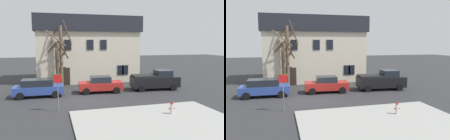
# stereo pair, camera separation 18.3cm
# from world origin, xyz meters

# --- Properties ---
(ground_plane) EXTENTS (120.00, 120.00, 0.00)m
(ground_plane) POSITION_xyz_m (0.00, 0.00, 0.00)
(ground_plane) COLOR #2D2D30
(sidewalk_slab) EXTENTS (10.45, 7.84, 0.12)m
(sidewalk_slab) POSITION_xyz_m (3.60, -7.31, 0.06)
(sidewalk_slab) COLOR #999993
(sidewalk_slab) RESTS_ON ground_plane
(building_main) EXTENTS (13.28, 7.49, 8.37)m
(building_main) POSITION_xyz_m (1.91, 10.81, 4.27)
(building_main) COLOR beige
(building_main) RESTS_ON ground_plane
(tree_bare_near) EXTENTS (2.63, 2.89, 6.32)m
(tree_bare_near) POSITION_xyz_m (-2.04, 6.10, 2.93)
(tree_bare_near) COLOR #4C3D2D
(tree_bare_near) RESTS_ON ground_plane
(tree_bare_mid) EXTENTS (2.97, 2.94, 7.50)m
(tree_bare_mid) POSITION_xyz_m (-1.73, 6.58, 3.87)
(tree_bare_mid) COLOR brown
(tree_bare_mid) RESTS_ON ground_plane
(car_blue_wagon) EXTENTS (4.57, 2.13, 1.67)m
(car_blue_wagon) POSITION_xyz_m (-4.01, 2.24, 0.87)
(car_blue_wagon) COLOR #2D4799
(car_blue_wagon) RESTS_ON ground_plane
(car_red_sedan) EXTENTS (4.53, 2.30, 1.66)m
(car_red_sedan) POSITION_xyz_m (2.00, 2.50, 0.83)
(car_red_sedan) COLOR #AD231E
(car_red_sedan) RESTS_ON ground_plane
(pickup_truck_black) EXTENTS (5.27, 2.59, 2.11)m
(pickup_truck_black) POSITION_xyz_m (8.03, 2.32, 1.02)
(pickup_truck_black) COLOR black
(pickup_truck_black) RESTS_ON ground_plane
(fire_hydrant) EXTENTS (0.42, 0.22, 0.82)m
(fire_hydrant) POSITION_xyz_m (5.27, -5.84, 0.54)
(fire_hydrant) COLOR silver
(fire_hydrant) RESTS_ON sidewalk_slab
(street_sign_pole) EXTENTS (0.76, 0.07, 2.82)m
(street_sign_pole) POSITION_xyz_m (-2.36, -2.84, 1.97)
(street_sign_pole) COLOR slate
(street_sign_pole) RESTS_ON ground_plane
(bicycle_leaning) EXTENTS (1.75, 0.16, 1.03)m
(bicycle_leaning) POSITION_xyz_m (-3.30, 5.18, 0.37)
(bicycle_leaning) COLOR black
(bicycle_leaning) RESTS_ON ground_plane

